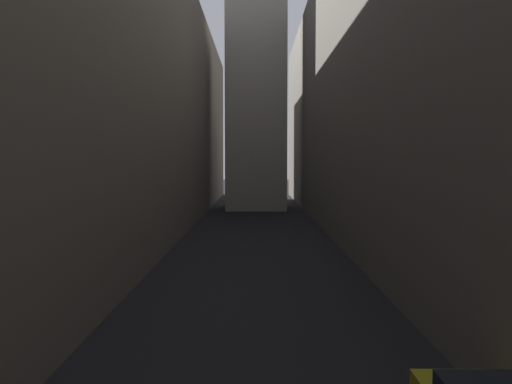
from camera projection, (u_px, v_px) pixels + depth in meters
ground_plane at (256, 240)px, 41.69m from camera, size 264.00×264.00×0.00m
building_block_left at (98, 95)px, 43.10m from camera, size 12.49×108.00×21.17m
building_block_right at (399, 84)px, 43.07m from camera, size 10.30×108.00×22.80m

